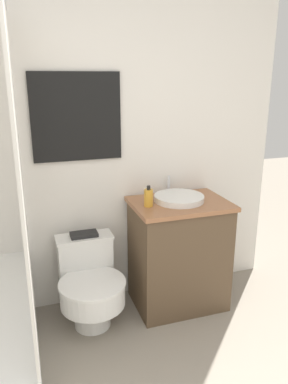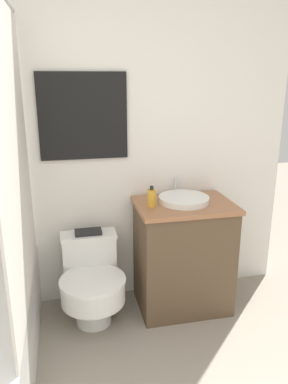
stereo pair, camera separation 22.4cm
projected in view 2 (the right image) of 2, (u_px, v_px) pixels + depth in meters
name	position (u px, v px, depth m)	size (l,w,h in m)	color
wall_back	(79.00, 132.00, 2.52)	(3.01, 0.07, 2.50)	white
toilet	(92.00, 281.00, 2.52)	(0.43, 0.55, 0.57)	white
vanity	(183.00, 255.00, 2.65)	(0.66, 0.48, 0.79)	brown
sink	(184.00, 199.00, 2.55)	(0.34, 0.38, 0.13)	white
soap_bottle	(152.00, 198.00, 2.45)	(0.06, 0.06, 0.14)	gold
book_on_tank	(88.00, 232.00, 2.58)	(0.18, 0.10, 0.02)	black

